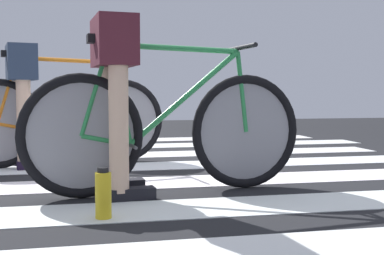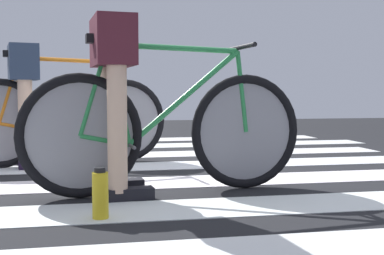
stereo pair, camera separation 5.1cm
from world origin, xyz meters
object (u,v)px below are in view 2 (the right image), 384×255
at_px(bicycle_1_of_2, 166,129).
at_px(bicycle_2_of_2, 64,119).
at_px(cyclist_1_of_2, 114,81).
at_px(water_bottle, 100,194).
at_px(cyclist_2_of_2, 24,88).

height_order(bicycle_1_of_2, bicycle_2_of_2, same).
distance_m(cyclist_1_of_2, water_bottle, 0.77).
distance_m(cyclist_2_of_2, water_bottle, 1.97).
xyz_separation_m(bicycle_1_of_2, cyclist_2_of_2, (-0.97, 1.25, 0.25)).
bearing_deg(bicycle_2_of_2, water_bottle, -93.04).
bearing_deg(bicycle_2_of_2, bicycle_1_of_2, -74.26).
distance_m(bicycle_1_of_2, cyclist_2_of_2, 1.60).
relative_size(cyclist_1_of_2, bicycle_2_of_2, 0.60).
relative_size(bicycle_1_of_2, cyclist_2_of_2, 1.77).
bearing_deg(cyclist_1_of_2, water_bottle, -105.93).
bearing_deg(cyclist_2_of_2, bicycle_2_of_2, 0.00).
bearing_deg(cyclist_1_of_2, bicycle_2_of_2, 98.72).
relative_size(bicycle_1_of_2, bicycle_2_of_2, 1.01).
relative_size(bicycle_2_of_2, water_bottle, 6.88).
relative_size(cyclist_1_of_2, cyclist_2_of_2, 1.05).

